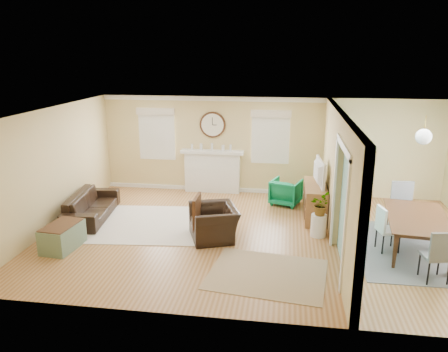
{
  "coord_description": "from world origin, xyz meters",
  "views": [
    {
      "loc": [
        0.49,
        -8.46,
        3.71
      ],
      "look_at": [
        -0.8,
        0.3,
        1.2
      ],
      "focal_mm": 35.0,
      "sensor_mm": 36.0,
      "label": 1
    }
  ],
  "objects_px": {
    "dining_table": "(418,234)",
    "credenza": "(315,201)",
    "green_chair": "(286,192)",
    "sofa": "(92,206)",
    "eames_chair": "(214,222)"
  },
  "relations": [
    {
      "from": "sofa",
      "to": "eames_chair",
      "type": "distance_m",
      "value": 3.08
    },
    {
      "from": "sofa",
      "to": "green_chair",
      "type": "bearing_deg",
      "value": -76.85
    },
    {
      "from": "sofa",
      "to": "eames_chair",
      "type": "height_order",
      "value": "eames_chair"
    },
    {
      "from": "sofa",
      "to": "credenza",
      "type": "relative_size",
      "value": 1.43
    },
    {
      "from": "sofa",
      "to": "dining_table",
      "type": "relative_size",
      "value": 1.03
    },
    {
      "from": "green_chair",
      "to": "dining_table",
      "type": "relative_size",
      "value": 0.36
    },
    {
      "from": "sofa",
      "to": "eames_chair",
      "type": "xyz_separation_m",
      "value": [
        2.99,
        -0.71,
        0.04
      ]
    },
    {
      "from": "sofa",
      "to": "green_chair",
      "type": "xyz_separation_m",
      "value": [
        4.44,
        1.62,
        0.03
      ]
    },
    {
      "from": "credenza",
      "to": "dining_table",
      "type": "distance_m",
      "value": 2.4
    },
    {
      "from": "green_chair",
      "to": "credenza",
      "type": "xyz_separation_m",
      "value": [
        0.67,
        -0.85,
        0.08
      ]
    },
    {
      "from": "eames_chair",
      "to": "credenza",
      "type": "distance_m",
      "value": 2.58
    },
    {
      "from": "dining_table",
      "to": "credenza",
      "type": "bearing_deg",
      "value": 58.47
    },
    {
      "from": "dining_table",
      "to": "sofa",
      "type": "bearing_deg",
      "value": 91.17
    },
    {
      "from": "credenza",
      "to": "green_chair",
      "type": "bearing_deg",
      "value": 128.0
    },
    {
      "from": "green_chair",
      "to": "credenza",
      "type": "bearing_deg",
      "value": 146.87
    }
  ]
}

